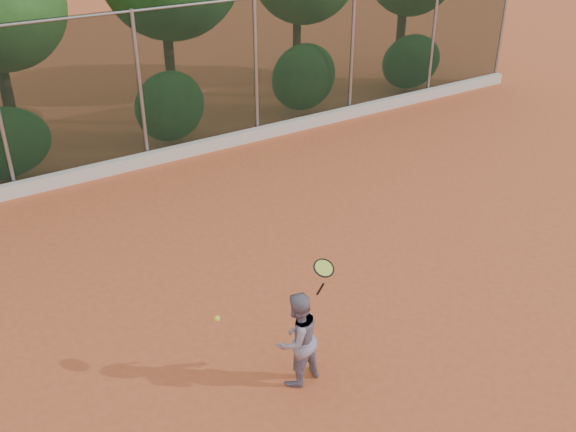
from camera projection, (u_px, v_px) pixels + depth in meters
ground at (323, 312)px, 9.97m from camera, size 80.00×80.00×0.00m
concrete_curb at (151, 158)px, 14.92m from camera, size 24.00×0.20×0.30m
tennis_player at (297, 339)px, 8.33m from camera, size 0.74×0.61×1.38m
chainlink_fence at (140, 85)px, 14.24m from camera, size 24.09×0.09×3.50m
tennis_racket at (323, 270)px, 7.91m from camera, size 0.29×0.28×0.56m
tennis_ball_in_flight at (217, 319)px, 7.27m from camera, size 0.07×0.07×0.07m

